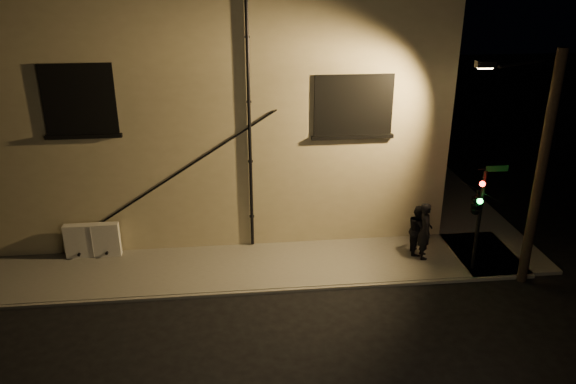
{
  "coord_description": "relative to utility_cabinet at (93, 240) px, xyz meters",
  "views": [
    {
      "loc": [
        -2.47,
        -14.61,
        9.29
      ],
      "look_at": [
        -0.67,
        1.8,
        2.53
      ],
      "focal_mm": 35.0,
      "sensor_mm": 36.0,
      "label": 1
    }
  ],
  "objects": [
    {
      "name": "ground",
      "position": [
        7.14,
        -2.7,
        -0.71
      ],
      "size": [
        90.0,
        90.0,
        0.0
      ],
      "primitive_type": "plane",
      "color": "black"
    },
    {
      "name": "utility_cabinet",
      "position": [
        0.0,
        0.0,
        0.0
      ],
      "size": [
        1.78,
        0.3,
        1.17
      ],
      "primitive_type": "cube",
      "color": "beige",
      "rests_on": "sidewalk"
    },
    {
      "name": "pedestrian_a",
      "position": [
        10.98,
        -1.26,
        0.39
      ],
      "size": [
        0.56,
        0.77,
        1.95
      ],
      "primitive_type": "imported",
      "rotation": [
        0.0,
        0.0,
        1.44
      ],
      "color": "black",
      "rests_on": "sidewalk"
    },
    {
      "name": "building",
      "position": [
        4.14,
        6.29,
        3.7
      ],
      "size": [
        16.2,
        12.23,
        8.8
      ],
      "color": "tan",
      "rests_on": "ground"
    },
    {
      "name": "pedestrian_b",
      "position": [
        10.87,
        -0.93,
        0.27
      ],
      "size": [
        0.77,
        0.92,
        1.72
      ],
      "primitive_type": "imported",
      "rotation": [
        0.0,
        0.0,
        1.41
      ],
      "color": "black",
      "rests_on": "sidewalk"
    },
    {
      "name": "traffic_signal",
      "position": [
        12.13,
        -2.29,
        1.77
      ],
      "size": [
        1.37,
        2.07,
        3.5
      ],
      "color": "black",
      "rests_on": "sidewalk"
    },
    {
      "name": "streetlamp_pole",
      "position": [
        13.57,
        -2.81,
        3.11
      ],
      "size": [
        2.02,
        1.39,
        7.19
      ],
      "color": "black",
      "rests_on": "ground"
    },
    {
      "name": "sidewalk",
      "position": [
        8.36,
        1.69,
        -0.65
      ],
      "size": [
        21.0,
        16.0,
        0.12
      ],
      "color": "#5F5D55",
      "rests_on": "ground"
    }
  ]
}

